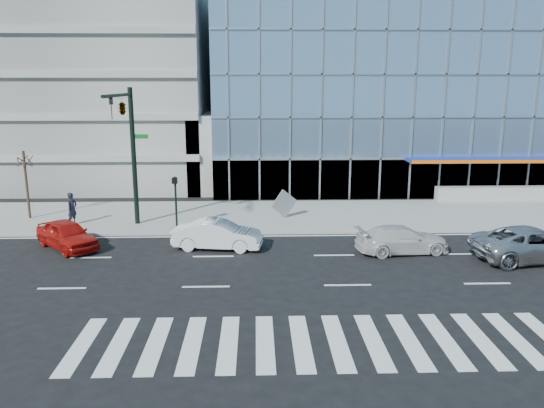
{
  "coord_description": "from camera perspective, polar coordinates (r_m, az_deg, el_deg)",
  "views": [
    {
      "loc": [
        -3.86,
        -25.02,
        8.35
      ],
      "look_at": [
        -3.0,
        3.0,
        1.96
      ],
      "focal_mm": 35.0,
      "sensor_mm": 36.0,
      "label": 1
    }
  ],
  "objects": [
    {
      "name": "ground",
      "position": [
        26.66,
        6.69,
        -5.5
      ],
      "size": [
        160.0,
        160.0,
        0.0
      ],
      "primitive_type": "plane",
      "color": "black",
      "rests_on": "ground"
    },
    {
      "name": "sidewalk",
      "position": [
        34.26,
        4.76,
        -1.18
      ],
      "size": [
        120.0,
        8.0,
        0.15
      ],
      "primitive_type": "cube",
      "color": "gray",
      "rests_on": "ground"
    },
    {
      "name": "theatre_building",
      "position": [
        54.06,
        17.89,
        11.34
      ],
      "size": [
        42.0,
        26.0,
        15.0
      ],
      "primitive_type": "cube",
      "color": "#7396BF",
      "rests_on": "ground"
    },
    {
      "name": "parking_garage",
      "position": [
        53.54,
        -19.91,
        13.87
      ],
      "size": [
        24.0,
        24.0,
        20.0
      ],
      "primitive_type": "cube",
      "color": "gray",
      "rests_on": "ground"
    },
    {
      "name": "ramp_block",
      "position": [
        43.4,
        -4.6,
        5.72
      ],
      "size": [
        6.0,
        8.0,
        6.0
      ],
      "primitive_type": "cube",
      "color": "gray",
      "rests_on": "ground"
    },
    {
      "name": "traffic_signal",
      "position": [
        30.51,
        -15.45,
        8.28
      ],
      "size": [
        1.14,
        5.74,
        8.0
      ],
      "color": "black",
      "rests_on": "sidewalk"
    },
    {
      "name": "ped_signal_post",
      "position": [
        30.95,
        -10.35,
        1.06
      ],
      "size": [
        0.3,
        0.33,
        3.0
      ],
      "color": "black",
      "rests_on": "sidewalk"
    },
    {
      "name": "street_tree_near",
      "position": [
        35.75,
        -25.12,
        4.28
      ],
      "size": [
        1.1,
        1.1,
        4.23
      ],
      "color": "#332319",
      "rests_on": "sidewalk"
    },
    {
      "name": "silver_suv",
      "position": [
        28.49,
        26.3,
        -3.87
      ],
      "size": [
        6.12,
        3.39,
        1.62
      ],
      "primitive_type": "imported",
      "rotation": [
        0.0,
        0.0,
        1.7
      ],
      "color": "#B6B7BC",
      "rests_on": "ground"
    },
    {
      "name": "white_suv",
      "position": [
        27.52,
        13.82,
        -3.73
      ],
      "size": [
        4.89,
        2.47,
        1.36
      ],
      "primitive_type": "imported",
      "rotation": [
        0.0,
        0.0,
        1.69
      ],
      "color": "silver",
      "rests_on": "ground"
    },
    {
      "name": "white_sedan",
      "position": [
        27.47,
        -5.88,
        -3.28
      ],
      "size": [
        4.74,
        2.21,
        1.5
      ],
      "primitive_type": "imported",
      "rotation": [
        0.0,
        0.0,
        1.43
      ],
      "color": "silver",
      "rests_on": "ground"
    },
    {
      "name": "red_sedan",
      "position": [
        29.36,
        -21.2,
        -3.09
      ],
      "size": [
        4.25,
        4.28,
        1.47
      ],
      "primitive_type": "imported",
      "rotation": [
        0.0,
        0.0,
        0.78
      ],
      "color": "#AF120D",
      "rests_on": "ground"
    },
    {
      "name": "pedestrian",
      "position": [
        33.51,
        -20.7,
        -0.47
      ],
      "size": [
        0.7,
        0.83,
        1.93
      ],
      "primitive_type": "imported",
      "rotation": [
        0.0,
        0.0,
        1.17
      ],
      "color": "black",
      "rests_on": "sidewalk"
    },
    {
      "name": "tilted_panel",
      "position": [
        32.93,
        1.31,
        0.06
      ],
      "size": [
        1.67,
        0.86,
        1.83
      ],
      "primitive_type": "cube",
      "rotation": [
        0.0,
        0.68,
        0.45
      ],
      "color": "gray",
      "rests_on": "sidewalk"
    }
  ]
}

